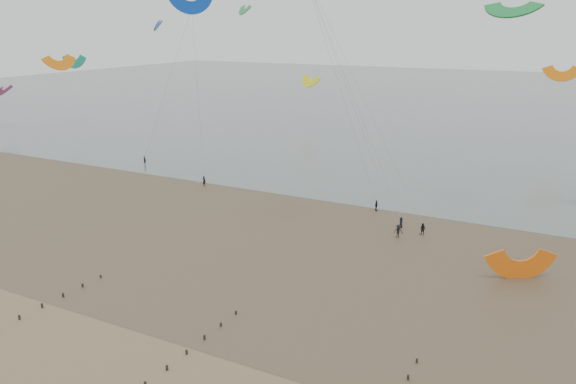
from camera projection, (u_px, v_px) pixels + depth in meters
name	position (u px, v px, depth m)	size (l,w,h in m)	color
ground	(118.00, 367.00, 46.73)	(500.00, 500.00, 0.00)	brown
sea_and_shore	(274.00, 230.00, 77.79)	(500.00, 665.00, 0.03)	#475654
kitesurfer_lead	(204.00, 181.00, 99.09)	(0.65, 0.43, 1.79)	black
kitesurfers	(524.00, 227.00, 76.47)	(134.45, 22.08, 1.85)	black
grounded_kite	(519.00, 278.00, 63.09)	(6.76, 3.54, 5.15)	orange
kites_airborne	(360.00, 57.00, 121.96)	(241.95, 102.43, 41.67)	#9C1B52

